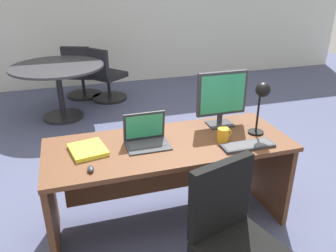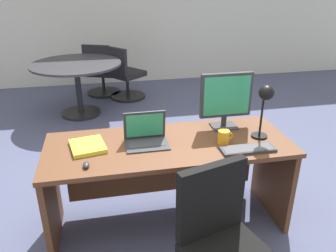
{
  "view_description": "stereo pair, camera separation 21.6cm",
  "coord_description": "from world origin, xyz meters",
  "px_view_note": "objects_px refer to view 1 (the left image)",
  "views": [
    {
      "loc": [
        -0.65,
        -2.09,
        1.85
      ],
      "look_at": [
        0.0,
        0.03,
        0.85
      ],
      "focal_mm": 35.96,
      "sensor_mm": 36.0,
      "label": 1
    },
    {
      "loc": [
        -0.44,
        -2.14,
        1.85
      ],
      "look_at": [
        0.0,
        0.03,
        0.85
      ],
      "focal_mm": 35.96,
      "sensor_mm": 36.0,
      "label": 2
    }
  ],
  "objects_px": {
    "meeting_chair_far": "(81,77)",
    "desk_lamp": "(262,97)",
    "monitor": "(222,96)",
    "coffee_mug": "(223,135)",
    "desk": "(167,165)",
    "laptop": "(146,134)",
    "meeting_table": "(58,79)",
    "mouse": "(91,169)",
    "book": "(88,150)",
    "meeting_chair_near": "(106,79)",
    "keyboard": "(248,146)"
  },
  "relations": [
    {
      "from": "monitor",
      "to": "coffee_mug",
      "type": "distance_m",
      "value": 0.35
    },
    {
      "from": "mouse",
      "to": "desk_lamp",
      "type": "bearing_deg",
      "value": 7.46
    },
    {
      "from": "keyboard",
      "to": "desk_lamp",
      "type": "bearing_deg",
      "value": 43.1
    },
    {
      "from": "mouse",
      "to": "monitor",
      "type": "bearing_deg",
      "value": 21.15
    },
    {
      "from": "keyboard",
      "to": "meeting_chair_near",
      "type": "xyz_separation_m",
      "value": [
        -0.6,
        3.36,
        -0.4
      ]
    },
    {
      "from": "meeting_chair_near",
      "to": "laptop",
      "type": "bearing_deg",
      "value": -91.52
    },
    {
      "from": "laptop",
      "to": "book",
      "type": "distance_m",
      "value": 0.42
    },
    {
      "from": "meeting_table",
      "to": "book",
      "type": "bearing_deg",
      "value": -85.58
    },
    {
      "from": "meeting_chair_far",
      "to": "keyboard",
      "type": "bearing_deg",
      "value": -75.2
    },
    {
      "from": "coffee_mug",
      "to": "meeting_table",
      "type": "relative_size",
      "value": 0.09
    },
    {
      "from": "desk_lamp",
      "to": "meeting_table",
      "type": "bearing_deg",
      "value": 119.14
    },
    {
      "from": "mouse",
      "to": "desk_lamp",
      "type": "distance_m",
      "value": 1.32
    },
    {
      "from": "desk_lamp",
      "to": "meeting_table",
      "type": "relative_size",
      "value": 0.34
    },
    {
      "from": "keyboard",
      "to": "coffee_mug",
      "type": "relative_size",
      "value": 3.41
    },
    {
      "from": "laptop",
      "to": "mouse",
      "type": "distance_m",
      "value": 0.51
    },
    {
      "from": "desk",
      "to": "laptop",
      "type": "relative_size",
      "value": 5.83
    },
    {
      "from": "coffee_mug",
      "to": "meeting_chair_near",
      "type": "height_order",
      "value": "meeting_chair_near"
    },
    {
      "from": "monitor",
      "to": "coffee_mug",
      "type": "bearing_deg",
      "value": -110.73
    },
    {
      "from": "coffee_mug",
      "to": "desk",
      "type": "bearing_deg",
      "value": 160.98
    },
    {
      "from": "meeting_table",
      "to": "meeting_chair_far",
      "type": "relative_size",
      "value": 1.43
    },
    {
      "from": "mouse",
      "to": "meeting_table",
      "type": "height_order",
      "value": "mouse"
    },
    {
      "from": "laptop",
      "to": "coffee_mug",
      "type": "xyz_separation_m",
      "value": [
        0.55,
        -0.13,
        -0.02
      ]
    },
    {
      "from": "mouse",
      "to": "meeting_chair_near",
      "type": "xyz_separation_m",
      "value": [
        0.5,
        3.36,
        -0.4
      ]
    },
    {
      "from": "desk",
      "to": "monitor",
      "type": "bearing_deg",
      "value": 15.8
    },
    {
      "from": "meeting_chair_far",
      "to": "desk_lamp",
      "type": "bearing_deg",
      "value": -71.85
    },
    {
      "from": "book",
      "to": "meeting_table",
      "type": "height_order",
      "value": "book"
    },
    {
      "from": "mouse",
      "to": "coffee_mug",
      "type": "height_order",
      "value": "coffee_mug"
    },
    {
      "from": "desk",
      "to": "laptop",
      "type": "distance_m",
      "value": 0.33
    },
    {
      "from": "mouse",
      "to": "book",
      "type": "relative_size",
      "value": 0.25
    },
    {
      "from": "book",
      "to": "meeting_chair_far",
      "type": "relative_size",
      "value": 0.35
    },
    {
      "from": "laptop",
      "to": "book",
      "type": "relative_size",
      "value": 1.03
    },
    {
      "from": "keyboard",
      "to": "coffee_mug",
      "type": "bearing_deg",
      "value": 131.9
    },
    {
      "from": "mouse",
      "to": "desk_lamp",
      "type": "relative_size",
      "value": 0.18
    },
    {
      "from": "desk",
      "to": "coffee_mug",
      "type": "bearing_deg",
      "value": -19.02
    },
    {
      "from": "monitor",
      "to": "desk_lamp",
      "type": "distance_m",
      "value": 0.32
    },
    {
      "from": "laptop",
      "to": "book",
      "type": "bearing_deg",
      "value": -178.11
    },
    {
      "from": "keyboard",
      "to": "meeting_chair_near",
      "type": "bearing_deg",
      "value": 100.07
    },
    {
      "from": "laptop",
      "to": "keyboard",
      "type": "xyz_separation_m",
      "value": [
        0.68,
        -0.28,
        -0.06
      ]
    },
    {
      "from": "desk_lamp",
      "to": "meeting_chair_near",
      "type": "relative_size",
      "value": 0.49
    },
    {
      "from": "mouse",
      "to": "meeting_table",
      "type": "distance_m",
      "value": 2.81
    },
    {
      "from": "coffee_mug",
      "to": "meeting_chair_near",
      "type": "distance_m",
      "value": 3.28
    },
    {
      "from": "desk",
      "to": "mouse",
      "type": "height_order",
      "value": "mouse"
    },
    {
      "from": "meeting_table",
      "to": "meeting_chair_near",
      "type": "xyz_separation_m",
      "value": [
        0.69,
        0.56,
        -0.23
      ]
    },
    {
      "from": "book",
      "to": "coffee_mug",
      "type": "height_order",
      "value": "coffee_mug"
    },
    {
      "from": "coffee_mug",
      "to": "desk_lamp",
      "type": "bearing_deg",
      "value": 4.43
    },
    {
      "from": "keyboard",
      "to": "mouse",
      "type": "bearing_deg",
      "value": -179.86
    },
    {
      "from": "coffee_mug",
      "to": "meeting_table",
      "type": "xyz_separation_m",
      "value": [
        -1.16,
        2.65,
        -0.21
      ]
    },
    {
      "from": "desk_lamp",
      "to": "meeting_table",
      "type": "xyz_separation_m",
      "value": [
        -1.47,
        2.63,
        -0.47
      ]
    },
    {
      "from": "laptop",
      "to": "meeting_table",
      "type": "distance_m",
      "value": 2.6
    },
    {
      "from": "keyboard",
      "to": "book",
      "type": "xyz_separation_m",
      "value": [
        -1.09,
        0.26,
        0.0
      ]
    }
  ]
}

